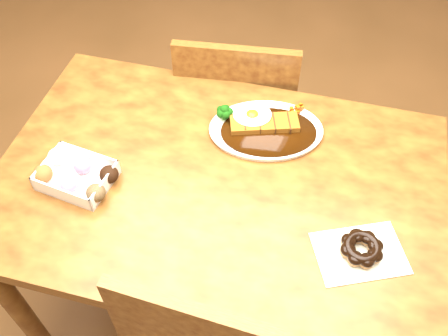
% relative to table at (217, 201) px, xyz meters
% --- Properties ---
extents(ground, '(6.00, 6.00, 0.00)m').
position_rel_table_xyz_m(ground, '(0.00, 0.00, -0.65)').
color(ground, brown).
rests_on(ground, ground).
extents(table, '(1.20, 0.80, 0.75)m').
position_rel_table_xyz_m(table, '(0.00, 0.00, 0.00)').
color(table, '#451D0D').
rests_on(table, ground).
extents(chair_far, '(0.47, 0.47, 0.87)m').
position_rel_table_xyz_m(chair_far, '(-0.06, 0.54, -0.17)').
color(chair_far, '#451D0D').
rests_on(chair_far, ground).
extents(katsu_curry_plate, '(0.37, 0.30, 0.06)m').
position_rel_table_xyz_m(katsu_curry_plate, '(0.08, 0.21, 0.12)').
color(katsu_curry_plate, white).
rests_on(katsu_curry_plate, table).
extents(donut_box, '(0.22, 0.17, 0.05)m').
position_rel_table_xyz_m(donut_box, '(-0.36, -0.10, 0.12)').
color(donut_box, white).
rests_on(donut_box, table).
extents(pon_de_ring, '(0.25, 0.22, 0.04)m').
position_rel_table_xyz_m(pon_de_ring, '(0.39, -0.13, 0.12)').
color(pon_de_ring, silver).
rests_on(pon_de_ring, table).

